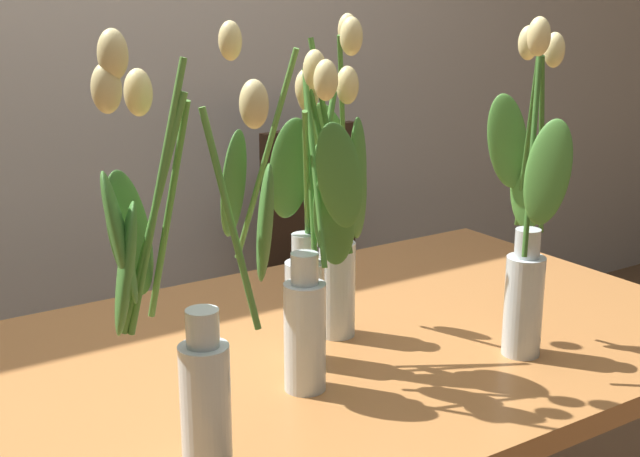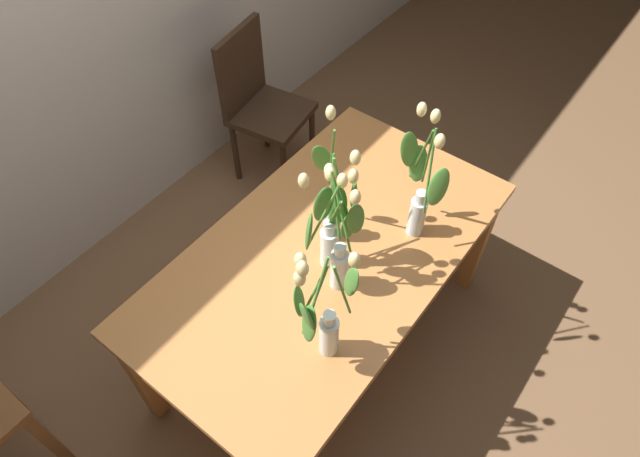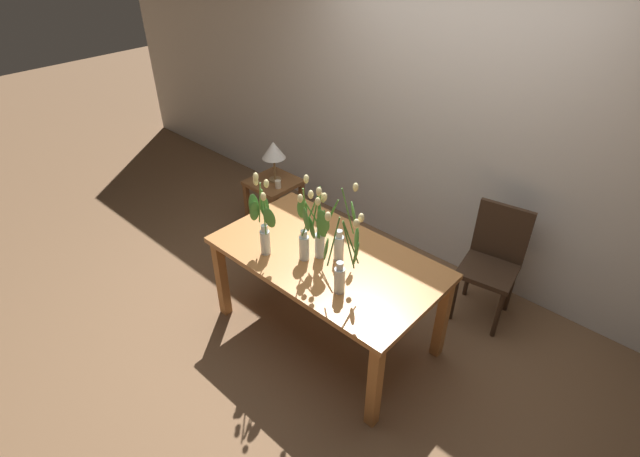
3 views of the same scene
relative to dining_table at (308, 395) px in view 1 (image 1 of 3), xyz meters
The scene contains 7 objects.
dining_table is the anchor object (origin of this frame).
tulip_vase_0 0.33m from the dining_table, 102.66° to the right, with size 0.19×0.18×0.59m.
tulip_vase_1 0.31m from the dining_table, 16.55° to the left, with size 0.23×0.24×0.59m.
tulip_vase_2 0.31m from the dining_table, 132.92° to the right, with size 0.22×0.18×0.58m.
tulip_vase_3 0.49m from the dining_table, 33.98° to the right, with size 0.19×0.25×0.59m.
tulip_vase_4 0.54m from the dining_table, 143.90° to the right, with size 0.25×0.17×0.58m.
dining_chair 1.30m from the dining_table, 53.99° to the left, with size 0.46×0.46×0.93m.
Camera 1 is at (-0.77, -1.21, 1.36)m, focal length 48.25 mm.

